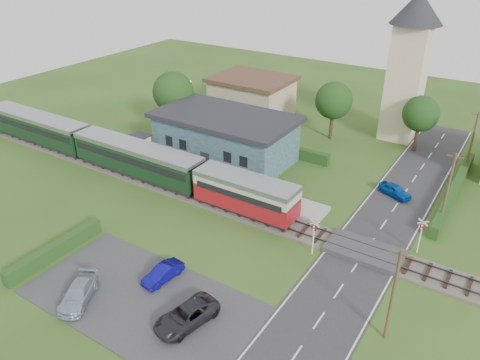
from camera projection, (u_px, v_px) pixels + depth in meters
The scene contains 29 objects.
ground at pixel (248, 228), 41.76m from camera, with size 120.00×120.00×0.00m, color #2D4C19.
railway_track at pixel (260, 217), 43.19m from camera, with size 76.00×3.20×0.49m.
road at pixel (356, 266), 36.97m from camera, with size 6.00×70.00×0.05m, color #28282B.
car_park at pixel (143, 300), 33.57m from camera, with size 17.00×9.00×0.08m, color #333335.
crossing_deck at pixel (365, 251), 38.36m from camera, with size 6.20×3.40×0.45m, color #333335.
platform at pixel (195, 175), 50.29m from camera, with size 30.00×3.00×0.45m, color gray.
equipment_hut at pixel (139, 146), 53.40m from camera, with size 2.30×2.30×2.55m.
station_building at pixel (225, 136), 53.43m from camera, with size 16.00×9.00×5.30m.
train at pixel (116, 151), 50.99m from camera, with size 43.20×2.90×3.40m.
church_tower at pixel (410, 57), 55.32m from camera, with size 6.00×6.00×17.60m.
house_west at pixel (252, 96), 66.15m from camera, with size 10.80×8.80×5.50m.
hedge_carpark at pixel (55, 250), 37.84m from camera, with size 0.80×9.00×1.20m, color #193814.
hedge_roadside at pixel (454, 190), 46.56m from camera, with size 0.80×18.00×1.20m, color #193814.
hedge_station at pixel (246, 140), 57.73m from camera, with size 22.00×0.80×1.30m, color #193814.
tree_a at pixel (173, 92), 59.17m from camera, with size 5.20×5.20×8.00m.
tree_b at pixel (334, 101), 57.41m from camera, with size 4.60×4.60×7.34m.
tree_c at pixel (421, 114), 54.28m from camera, with size 4.20×4.20×6.78m.
utility_pole_b at pixel (393, 295), 28.82m from camera, with size 1.40×0.22×7.00m.
utility_pole_c at pixel (448, 189), 40.68m from camera, with size 1.40×0.22×7.00m.
utility_pole_d at pixel (472, 142), 49.58m from camera, with size 1.40×0.22×7.00m.
crossing_signal_near at pixel (314, 232), 37.40m from camera, with size 0.84×0.28×3.28m.
crossing_signal_far at pixel (421, 231), 37.51m from camera, with size 0.84×0.28×3.28m.
streetlamp_west at pixel (191, 95), 65.67m from camera, with size 0.30×0.30×5.15m.
car_on_road at pixel (395, 190), 46.49m from camera, with size 1.40×3.47×1.18m, color #0744A8.
car_park_blue at pixel (163, 273), 35.22m from camera, with size 1.22×3.49×1.15m, color #0B0875.
car_park_silver at pixel (78, 293), 33.19m from camera, with size 1.76×4.32×1.25m, color #92A5B3.
car_park_dark at pixel (186, 316), 31.23m from camera, with size 2.16×4.68×1.30m, color #252428.
pedestrian_near at pixel (260, 190), 45.08m from camera, with size 0.64×0.42×1.75m, color gray.
pedestrian_far at pixel (161, 160), 51.25m from camera, with size 0.82×0.64×1.68m, color gray.
Camera 1 is at (18.23, -29.68, 23.45)m, focal length 35.00 mm.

